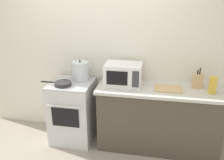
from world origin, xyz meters
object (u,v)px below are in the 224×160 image
(stove, at_px, (73,111))
(stock_pot, at_px, (80,71))
(frying_pan, at_px, (62,84))
(microwave, at_px, (123,74))
(cutting_board, at_px, (168,89))
(pasta_box, at_px, (213,85))
(knife_block, at_px, (198,81))

(stove, distance_m, stock_pot, 0.62)
(frying_pan, distance_m, microwave, 0.86)
(stove, relative_size, frying_pan, 2.11)
(microwave, bearing_deg, cutting_board, -7.25)
(microwave, height_order, cutting_board, microwave)
(stove, distance_m, pasta_box, 1.98)
(pasta_box, bearing_deg, stove, 179.13)
(cutting_board, height_order, knife_block, knife_block)
(stove, xyz_separation_m, knife_block, (1.74, 0.14, 0.56))
(stove, xyz_separation_m, cutting_board, (1.35, 0.00, 0.47))
(cutting_board, relative_size, knife_block, 1.31)
(microwave, relative_size, knife_block, 1.81)
(cutting_board, xyz_separation_m, pasta_box, (0.54, -0.03, 0.10))
(stock_pot, height_order, pasta_box, stock_pot)
(stove, distance_m, frying_pan, 0.51)
(microwave, bearing_deg, knife_block, 3.55)
(pasta_box, bearing_deg, frying_pan, -177.29)
(stove, height_order, knife_block, knife_block)
(frying_pan, bearing_deg, microwave, 13.75)
(stove, relative_size, microwave, 1.84)
(stock_pot, distance_m, frying_pan, 0.33)
(stove, height_order, microwave, microwave)
(stock_pot, xyz_separation_m, microwave, (0.64, -0.05, 0.01))
(stove, bearing_deg, stock_pot, 51.60)
(stove, distance_m, microwave, 0.96)
(stove, height_order, cutting_board, cutting_board)
(knife_block, distance_m, pasta_box, 0.23)
(microwave, height_order, knife_block, microwave)
(pasta_box, bearing_deg, stock_pot, 174.96)
(stove, distance_m, knife_block, 1.83)
(stock_pot, bearing_deg, stove, -128.40)
(knife_block, bearing_deg, cutting_board, -160.05)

